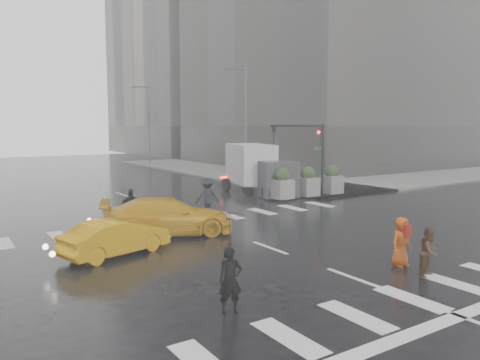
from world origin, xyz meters
TOP-DOWN VIEW (x-y plane):
  - ground at (0.00, 0.00)m, footprint 120.00×120.00m
  - sidewalk_ne at (19.50, 17.50)m, footprint 35.00×35.00m
  - building_ne_far at (29.00, 56.00)m, footprint 26.05×26.05m
  - road_markings at (0.00, 0.00)m, footprint 18.00×48.00m
  - traffic_signal_pole at (9.01, 8.01)m, footprint 4.45×0.42m
  - street_lamp_near at (10.87, 18.00)m, footprint 2.15×0.22m
  - street_lamp_far at (10.87, 38.00)m, footprint 2.15×0.22m
  - planter_west at (7.00, 8.20)m, footprint 1.10×1.10m
  - planter_mid at (9.00, 8.20)m, footprint 1.10×1.10m
  - planter_east at (11.00, 8.20)m, footprint 1.10×1.10m
  - pedestrian_black at (-4.32, -4.22)m, footprint 1.22×1.23m
  - pedestrian_brown at (1.99, -5.10)m, footprint 0.80×0.68m
  - pedestrian_orange at (2.13, -4.01)m, footprint 0.77×0.52m
  - pedestrian_far_a at (-2.92, 6.16)m, footprint 1.15×1.00m
  - pedestrian_far_b at (1.04, 6.48)m, footprint 1.36×1.00m
  - taxi_mid at (-4.95, 2.10)m, footprint 3.98×2.30m
  - taxi_rear at (-2.22, 3.91)m, footprint 5.04×3.56m
  - box_truck at (7.50, 11.37)m, footprint 2.25×6.00m

SIDE VIEW (x-z plane):
  - ground at x=0.00m, z-range 0.00..0.00m
  - road_markings at x=0.00m, z-range 0.00..0.01m
  - sidewalk_ne at x=19.50m, z-range 0.00..0.15m
  - taxi_mid at x=-4.95m, z-range 0.00..1.24m
  - pedestrian_brown at x=1.99m, z-range 0.00..1.44m
  - taxi_rear at x=-2.22m, z-range 0.00..1.51m
  - pedestrian_orange at x=2.13m, z-range 0.01..1.57m
  - pedestrian_far_a at x=-2.92m, z-range 0.00..1.68m
  - pedestrian_far_b at x=1.04m, z-range 0.00..1.88m
  - planter_west at x=7.00m, z-range 0.08..1.88m
  - planter_mid at x=9.00m, z-range 0.08..1.88m
  - planter_east at x=11.00m, z-range 0.08..1.88m
  - pedestrian_black at x=-4.32m, z-range 0.43..2.86m
  - box_truck at x=7.50m, z-range 0.11..3.29m
  - traffic_signal_pole at x=9.01m, z-range 0.97..5.47m
  - street_lamp_near at x=10.87m, z-range 0.45..9.45m
  - street_lamp_far at x=10.87m, z-range 0.45..9.45m
  - building_ne_far at x=29.00m, z-range -1.73..34.27m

